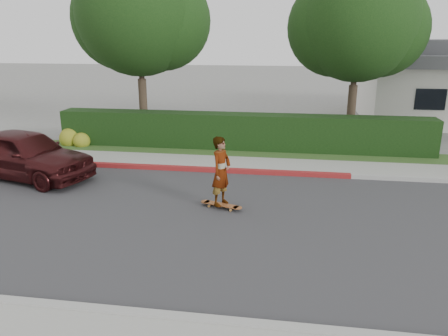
% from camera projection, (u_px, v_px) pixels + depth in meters
% --- Properties ---
extents(ground, '(120.00, 120.00, 0.00)m').
position_uv_depth(ground, '(329.00, 229.00, 10.62)').
color(ground, slate).
rests_on(ground, ground).
extents(road, '(60.00, 8.00, 0.01)m').
position_uv_depth(road, '(329.00, 228.00, 10.61)').
color(road, '#2D2D30').
rests_on(road, ground).
extents(curb_near, '(60.00, 0.20, 0.15)m').
position_uv_depth(curb_near, '(351.00, 335.00, 6.72)').
color(curb_near, '#9E9E99').
rests_on(curb_near, ground).
extents(curb_far, '(60.00, 0.20, 0.15)m').
position_uv_depth(curb_far, '(320.00, 175.00, 14.47)').
color(curb_far, '#9E9E99').
rests_on(curb_far, ground).
extents(curb_red_section, '(12.00, 0.21, 0.15)m').
position_uv_depth(curb_red_section, '(174.00, 168.00, 15.19)').
color(curb_red_section, maroon).
rests_on(curb_red_section, ground).
extents(sidewalk_far, '(60.00, 1.60, 0.12)m').
position_uv_depth(sidewalk_far, '(318.00, 167.00, 15.33)').
color(sidewalk_far, gray).
rests_on(sidewalk_far, ground).
extents(planting_strip, '(60.00, 1.60, 0.10)m').
position_uv_depth(planting_strip, '(316.00, 156.00, 16.84)').
color(planting_strip, '#2D4C1E').
rests_on(planting_strip, ground).
extents(hedge, '(15.00, 1.00, 1.50)m').
position_uv_depth(hedge, '(241.00, 132.00, 17.64)').
color(hedge, black).
rests_on(hedge, ground).
extents(flowering_shrub, '(1.40, 1.00, 0.90)m').
position_uv_depth(flowering_shrub, '(74.00, 139.00, 18.33)').
color(flowering_shrub, '#2D4C19').
rests_on(flowering_shrub, ground).
extents(tree_left, '(5.99, 5.21, 8.00)m').
position_uv_depth(tree_left, '(140.00, 17.00, 18.38)').
color(tree_left, '#33261C').
rests_on(tree_left, ground).
extents(tree_center, '(5.66, 4.84, 7.44)m').
position_uv_depth(tree_center, '(358.00, 25.00, 17.67)').
color(tree_center, '#33261C').
rests_on(tree_center, ground).
extents(skateboard, '(1.23, 0.61, 0.11)m').
position_uv_depth(skateboard, '(221.00, 205.00, 11.82)').
color(skateboard, '#C17E35').
rests_on(skateboard, ground).
extents(skateboarder, '(0.68, 0.80, 1.87)m').
position_uv_depth(skateboarder, '(221.00, 171.00, 11.54)').
color(skateboarder, white).
rests_on(skateboarder, skateboard).
extents(car_maroon, '(5.06, 3.08, 1.61)m').
position_uv_depth(car_maroon, '(25.00, 154.00, 14.18)').
color(car_maroon, '#3D1314').
rests_on(car_maroon, ground).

